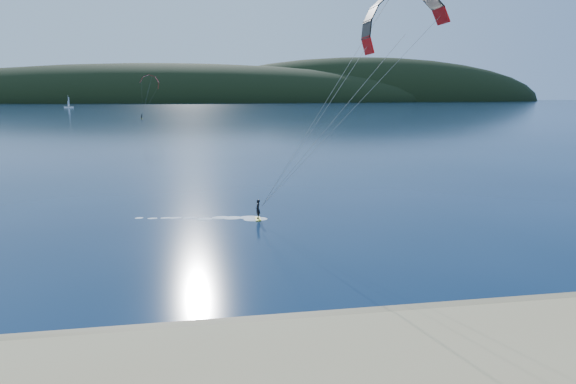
{
  "coord_description": "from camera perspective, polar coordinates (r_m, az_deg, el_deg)",
  "views": [
    {
      "loc": [
        -2.11,
        -14.72,
        10.09
      ],
      "look_at": [
        1.98,
        10.0,
        5.0
      ],
      "focal_mm": 29.83,
      "sensor_mm": 36.0,
      "label": 1
    }
  ],
  "objects": [
    {
      "name": "wet_sand",
      "position": [
        21.79,
        -2.88,
        -15.97
      ],
      "size": [
        220.0,
        2.5,
        0.1
      ],
      "color": "#978558",
      "rests_on": "ground"
    },
    {
      "name": "sailboat",
      "position": [
        425.2,
        -24.67,
        9.2
      ],
      "size": [
        6.97,
        4.51,
        9.96
      ],
      "color": "white",
      "rests_on": "ground"
    },
    {
      "name": "kitesurfer_far",
      "position": [
        213.57,
        -16.19,
        12.16
      ],
      "size": [
        9.19,
        6.01,
        17.5
      ],
      "color": "yellow",
      "rests_on": "ground"
    },
    {
      "name": "kitesurfer_near",
      "position": [
        36.81,
        12.47,
        16.73
      ],
      "size": [
        24.41,
        7.25,
        17.87
      ],
      "color": "yellow",
      "rests_on": "ground"
    },
    {
      "name": "headland",
      "position": [
        760.08,
        -9.34,
        10.58
      ],
      "size": [
        1200.0,
        310.0,
        140.0
      ],
      "color": "black",
      "rests_on": "ground"
    }
  ]
}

